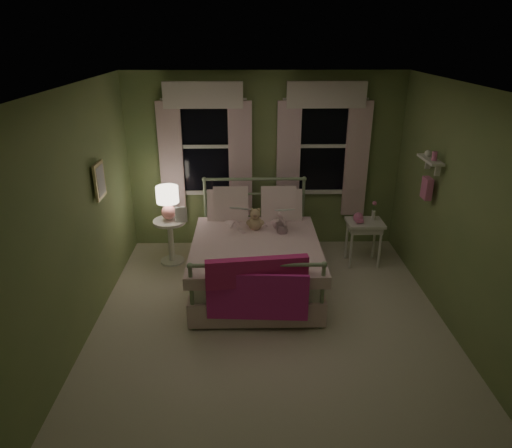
{
  "coord_description": "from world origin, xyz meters",
  "views": [
    {
      "loc": [
        -0.25,
        -4.45,
        3.07
      ],
      "look_at": [
        -0.15,
        0.47,
        1.0
      ],
      "focal_mm": 32.0,
      "sensor_mm": 36.0,
      "label": 1
    }
  ],
  "objects_px": {
    "child_right": "(276,207)",
    "nightstand_right": "(364,228)",
    "bed": "(255,257)",
    "nightstand_left": "(171,235)",
    "table_lamp": "(168,200)",
    "teddy_bear": "(255,221)",
    "child_left": "(234,208)"
  },
  "relations": [
    {
      "from": "child_left",
      "to": "teddy_bear",
      "type": "xyz_separation_m",
      "value": [
        0.28,
        -0.16,
        -0.11
      ]
    },
    {
      "from": "teddy_bear",
      "to": "table_lamp",
      "type": "distance_m",
      "value": 1.26
    },
    {
      "from": "nightstand_left",
      "to": "table_lamp",
      "type": "relative_size",
      "value": 1.37
    },
    {
      "from": "child_left",
      "to": "nightstand_right",
      "type": "bearing_deg",
      "value": 160.64
    },
    {
      "from": "child_right",
      "to": "table_lamp",
      "type": "bearing_deg",
      "value": -18.97
    },
    {
      "from": "child_left",
      "to": "teddy_bear",
      "type": "distance_m",
      "value": 0.34
    },
    {
      "from": "child_right",
      "to": "nightstand_right",
      "type": "height_order",
      "value": "child_right"
    },
    {
      "from": "bed",
      "to": "teddy_bear",
      "type": "distance_m",
      "value": 0.49
    },
    {
      "from": "nightstand_left",
      "to": "nightstand_right",
      "type": "xyz_separation_m",
      "value": [
        2.73,
        -0.1,
        0.13
      ]
    },
    {
      "from": "child_right",
      "to": "table_lamp",
      "type": "distance_m",
      "value": 1.49
    },
    {
      "from": "child_left",
      "to": "table_lamp",
      "type": "relative_size",
      "value": 1.41
    },
    {
      "from": "bed",
      "to": "nightstand_left",
      "type": "xyz_separation_m",
      "value": [
        -1.19,
        0.64,
        0.03
      ]
    },
    {
      "from": "bed",
      "to": "teddy_bear",
      "type": "bearing_deg",
      "value": 90.0
    },
    {
      "from": "table_lamp",
      "to": "child_right",
      "type": "bearing_deg",
      "value": -8.61
    },
    {
      "from": "child_left",
      "to": "bed",
      "type": "bearing_deg",
      "value": 100.24
    },
    {
      "from": "nightstand_left",
      "to": "child_left",
      "type": "bearing_deg",
      "value": -13.73
    },
    {
      "from": "child_left",
      "to": "nightstand_right",
      "type": "distance_m",
      "value": 1.85
    },
    {
      "from": "teddy_bear",
      "to": "table_lamp",
      "type": "relative_size",
      "value": 0.67
    },
    {
      "from": "child_left",
      "to": "table_lamp",
      "type": "distance_m",
      "value": 0.94
    },
    {
      "from": "bed",
      "to": "child_right",
      "type": "distance_m",
      "value": 0.73
    },
    {
      "from": "child_left",
      "to": "teddy_bear",
      "type": "height_order",
      "value": "child_left"
    },
    {
      "from": "nightstand_right",
      "to": "table_lamp",
      "type": "bearing_deg",
      "value": 177.98
    },
    {
      "from": "child_right",
      "to": "teddy_bear",
      "type": "xyz_separation_m",
      "value": [
        -0.28,
        -0.16,
        -0.12
      ]
    },
    {
      "from": "nightstand_left",
      "to": "nightstand_right",
      "type": "distance_m",
      "value": 2.73
    },
    {
      "from": "bed",
      "to": "teddy_bear",
      "type": "height_order",
      "value": "bed"
    },
    {
      "from": "child_right",
      "to": "nightstand_left",
      "type": "xyz_separation_m",
      "value": [
        -1.47,
        0.22,
        -0.5
      ]
    },
    {
      "from": "child_right",
      "to": "table_lamp",
      "type": "relative_size",
      "value": 1.46
    },
    {
      "from": "child_left",
      "to": "nightstand_left",
      "type": "relative_size",
      "value": 1.03
    },
    {
      "from": "bed",
      "to": "child_right",
      "type": "relative_size",
      "value": 2.94
    },
    {
      "from": "bed",
      "to": "nightstand_right",
      "type": "bearing_deg",
      "value": 19.68
    },
    {
      "from": "bed",
      "to": "nightstand_right",
      "type": "xyz_separation_m",
      "value": [
        1.53,
        0.55,
        0.17
      ]
    },
    {
      "from": "child_right",
      "to": "nightstand_left",
      "type": "bearing_deg",
      "value": -18.97
    }
  ]
}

